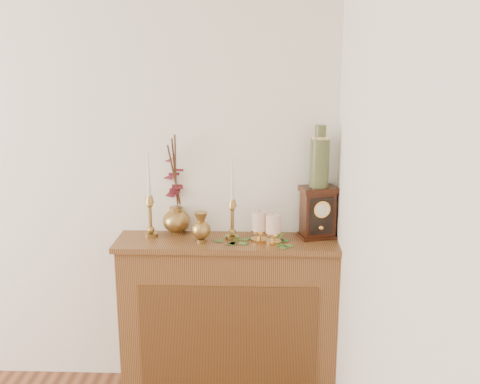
{
  "coord_description": "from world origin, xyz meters",
  "views": [
    {
      "loc": [
        1.57,
        -0.83,
        1.93
      ],
      "look_at": [
        1.47,
        2.05,
        1.21
      ],
      "focal_mm": 42.0,
      "sensor_mm": 36.0,
      "label": 1
    }
  ],
  "objects_px": {
    "candlestick_left": "(150,210)",
    "ceramic_vase": "(320,159)",
    "mantel_clock": "(318,213)",
    "candlestick_center": "(232,213)",
    "bud_vase": "(201,228)",
    "ginger_jar": "(175,187)"
  },
  "relations": [
    {
      "from": "bud_vase",
      "to": "ceramic_vase",
      "type": "xyz_separation_m",
      "value": [
        0.64,
        0.11,
        0.36
      ]
    },
    {
      "from": "ceramic_vase",
      "to": "candlestick_left",
      "type": "bearing_deg",
      "value": -178.73
    },
    {
      "from": "candlestick_center",
      "to": "bud_vase",
      "type": "distance_m",
      "value": 0.19
    },
    {
      "from": "candlestick_center",
      "to": "ceramic_vase",
      "type": "relative_size",
      "value": 1.36
    },
    {
      "from": "candlestick_left",
      "to": "bud_vase",
      "type": "xyz_separation_m",
      "value": [
        0.29,
        -0.09,
        -0.07
      ]
    },
    {
      "from": "candlestick_left",
      "to": "bud_vase",
      "type": "relative_size",
      "value": 2.84
    },
    {
      "from": "ginger_jar",
      "to": "ceramic_vase",
      "type": "xyz_separation_m",
      "value": [
        0.8,
        -0.09,
        0.18
      ]
    },
    {
      "from": "ginger_jar",
      "to": "candlestick_center",
      "type": "bearing_deg",
      "value": -21.36
    },
    {
      "from": "candlestick_left",
      "to": "bud_vase",
      "type": "bearing_deg",
      "value": -16.61
    },
    {
      "from": "bud_vase",
      "to": "ceramic_vase",
      "type": "height_order",
      "value": "ceramic_vase"
    },
    {
      "from": "candlestick_left",
      "to": "mantel_clock",
      "type": "distance_m",
      "value": 0.93
    },
    {
      "from": "ceramic_vase",
      "to": "ginger_jar",
      "type": "bearing_deg",
      "value": 173.69
    },
    {
      "from": "mantel_clock",
      "to": "bud_vase",
      "type": "bearing_deg",
      "value": 174.84
    },
    {
      "from": "mantel_clock",
      "to": "candlestick_left",
      "type": "bearing_deg",
      "value": 166.58
    },
    {
      "from": "ginger_jar",
      "to": "mantel_clock",
      "type": "relative_size",
      "value": 1.98
    },
    {
      "from": "bud_vase",
      "to": "ginger_jar",
      "type": "height_order",
      "value": "ginger_jar"
    },
    {
      "from": "bud_vase",
      "to": "mantel_clock",
      "type": "bearing_deg",
      "value": 9.37
    },
    {
      "from": "candlestick_left",
      "to": "ceramic_vase",
      "type": "xyz_separation_m",
      "value": [
        0.93,
        0.02,
        0.28
      ]
    },
    {
      "from": "candlestick_center",
      "to": "ceramic_vase",
      "type": "xyz_separation_m",
      "value": [
        0.47,
        0.04,
        0.29
      ]
    },
    {
      "from": "candlestick_center",
      "to": "bud_vase",
      "type": "xyz_separation_m",
      "value": [
        -0.17,
        -0.07,
        -0.07
      ]
    },
    {
      "from": "candlestick_left",
      "to": "candlestick_center",
      "type": "relative_size",
      "value": 1.05
    },
    {
      "from": "mantel_clock",
      "to": "ceramic_vase",
      "type": "xyz_separation_m",
      "value": [
        -0.0,
        0.0,
        0.3
      ]
    }
  ]
}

